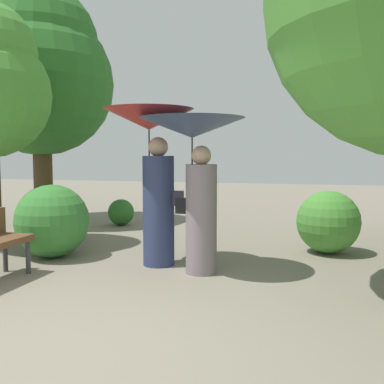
% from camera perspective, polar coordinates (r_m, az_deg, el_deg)
% --- Properties ---
extents(ground_plane, '(40.00, 40.00, 0.00)m').
position_cam_1_polar(ground_plane, '(3.92, -12.18, -17.84)').
color(ground_plane, gray).
extents(person_left, '(1.21, 1.21, 2.12)m').
position_cam_1_polar(person_left, '(5.98, -5.07, 4.68)').
color(person_left, navy).
rests_on(person_left, ground).
extents(person_right, '(1.33, 1.33, 1.97)m').
position_cam_1_polar(person_right, '(5.54, 0.43, 4.37)').
color(person_right, gray).
rests_on(person_right, ground).
extents(tree_near_left, '(3.17, 3.17, 5.16)m').
position_cam_1_polar(tree_near_left, '(10.47, -19.09, 14.65)').
color(tree_near_left, '#4C3823').
rests_on(tree_near_left, ground).
extents(bush_path_left, '(0.96, 0.96, 0.96)m').
position_cam_1_polar(bush_path_left, '(7.06, 17.25, -3.72)').
color(bush_path_left, '#4C9338').
rests_on(bush_path_left, ground).
extents(bush_path_right, '(1.07, 1.07, 1.07)m').
position_cam_1_polar(bush_path_right, '(6.78, -17.68, -3.60)').
color(bush_path_right, '#387F33').
rests_on(bush_path_right, ground).
extents(bush_behind_bench, '(0.56, 0.56, 0.56)m').
position_cam_1_polar(bush_behind_bench, '(9.53, -9.18, -2.61)').
color(bush_behind_bench, '#2D6B28').
rests_on(bush_behind_bench, ground).
extents(bush_far_side, '(0.77, 0.77, 0.77)m').
position_cam_1_polar(bush_far_side, '(7.86, -16.64, -3.57)').
color(bush_far_side, '#428C3D').
rests_on(bush_far_side, ground).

